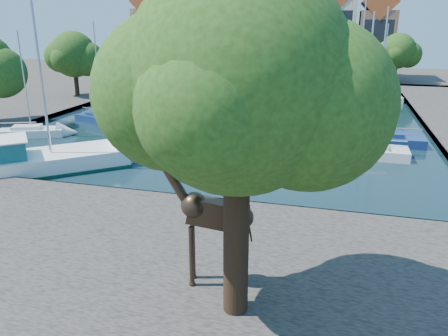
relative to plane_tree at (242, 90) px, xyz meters
The scene contains 31 objects.
ground 14.07m from the plane_tree, 130.22° to the left, with size 160.00×160.00×0.00m, color #38332B.
water_basin 34.72m from the plane_tree, 102.99° to the left, with size 38.00×50.00×0.08m, color black.
near_quay 10.82m from the plane_tree, 165.24° to the left, with size 50.00×14.00×0.50m, color #4E4844.
far_quay 65.87m from the plane_tree, 96.68° to the left, with size 60.00×16.00×0.50m, color #4E4844.
left_quay 46.99m from the plane_tree, 134.66° to the left, with size 14.00×52.00×0.50m, color #4E4844.
plane_tree is the anchor object (origin of this frame).
townhouse_west_end 71.84m from the plane_tree, 115.22° to the left, with size 5.44×9.18×14.93m.
townhouse_west_mid 69.50m from the plane_tree, 110.74° to the left, with size 5.94×9.18×16.79m.
townhouse_west_inner 67.47m from the plane_tree, 105.57° to the left, with size 6.43×9.18×15.15m.
townhouse_center 66.03m from the plane_tree, 100.13° to the left, with size 5.44×9.18×16.93m.
townhouse_east_inner 65.24m from the plane_tree, 94.94° to the left, with size 5.94×9.18×15.79m.
townhouse_east_mid 65.00m from the plane_tree, 89.22° to the left, with size 6.43×9.18×16.65m.
townhouse_east_end 65.41m from the plane_tree, 83.52° to the left, with size 5.44×9.18×14.43m.
far_tree_far_west 66.46m from the plane_tree, 116.38° to the left, with size 7.28×5.60×7.68m.
far_tree_west 63.33m from the plane_tree, 109.89° to the left, with size 6.76×5.20×7.36m.
far_tree_mid_west 61.06m from the plane_tree, 102.79° to the left, with size 7.80×6.00×8.00m.
far_tree_mid_east 59.81m from the plane_tree, 95.30° to the left, with size 7.02×5.40×7.52m.
far_tree_east 59.60m from the plane_tree, 87.60° to the left, with size 7.54×5.80×7.84m.
far_tree_far_east 60.47m from the plane_tree, 80.01° to the left, with size 6.76×5.20×7.36m.
side_tree_left_far 47.38m from the plane_tree, 128.58° to the left, with size 7.28×5.60×7.88m.
giraffe_statue 4.85m from the plane_tree, 136.55° to the left, with size 3.83×1.27×5.51m.
motorsailer 21.17m from the plane_tree, 147.73° to the left, with size 11.93×11.04×11.94m.
sailboat_left_a 30.41m from the plane_tree, 139.87° to the left, with size 5.59×3.80×8.72m.
sailboat_left_b 32.95m from the plane_tree, 127.56° to the left, with size 5.86×3.45×9.40m.
sailboat_left_c 42.58m from the plane_tree, 117.85° to the left, with size 6.81×4.31×10.36m.
sailboat_left_d 44.96m from the plane_tree, 116.21° to the left, with size 4.98×2.88×9.13m.
sailboat_left_e 53.43m from the plane_tree, 115.28° to the left, with size 6.45×4.08×8.48m.
sailboat_right_a 21.95m from the plane_tree, 77.83° to the left, with size 6.69×2.39×10.00m.
sailboat_right_b 25.82m from the plane_tree, 77.12° to the left, with size 7.70×2.96×10.41m.
sailboat_right_c 38.23m from the plane_tree, 83.30° to the left, with size 6.26×3.80×11.66m.
sailboat_right_d 45.71m from the plane_tree, 80.59° to the left, with size 5.25×2.01×9.12m.
Camera 1 is at (10.25, -20.80, 9.46)m, focal length 35.00 mm.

